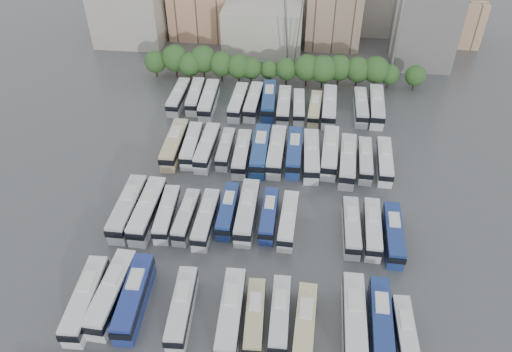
# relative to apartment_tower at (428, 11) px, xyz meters

# --- Properties ---
(ground) EXTENTS (220.00, 220.00, 0.00)m
(ground) POSITION_rel_apartment_tower_xyz_m (-34.00, -58.00, -13.00)
(ground) COLOR #424447
(ground) RESTS_ON ground
(tree_line) EXTENTS (65.83, 7.99, 8.11)m
(tree_line) POSITION_rel_apartment_tower_xyz_m (-35.13, -15.87, -8.56)
(tree_line) COLOR black
(tree_line) RESTS_ON ground
(city_buildings) EXTENTS (102.00, 35.00, 20.00)m
(city_buildings) POSITION_rel_apartment_tower_xyz_m (-41.46, 13.86, -5.13)
(city_buildings) COLOR #9E998E
(city_buildings) RESTS_ON ground
(apartment_tower) EXTENTS (14.00, 14.00, 26.00)m
(apartment_tower) POSITION_rel_apartment_tower_xyz_m (0.00, 0.00, 0.00)
(apartment_tower) COLOR silver
(apartment_tower) RESTS_ON ground
(bus_r0_s0) EXTENTS (3.44, 13.14, 4.09)m
(bus_r0_s0) POSITION_rel_apartment_tower_xyz_m (-55.42, -82.69, -10.99)
(bus_r0_s0) COLOR silver
(bus_r0_s0) RESTS_ON ground
(bus_r0_s1) EXTENTS (3.39, 13.39, 4.17)m
(bus_r0_s1) POSITION_rel_apartment_tower_xyz_m (-52.26, -81.22, -10.95)
(bus_r0_s1) COLOR silver
(bus_r0_s1) RESTS_ON ground
(bus_r0_s2) EXTENTS (3.44, 13.25, 4.12)m
(bus_r0_s2) POSITION_rel_apartment_tower_xyz_m (-49.01, -81.57, -10.98)
(bus_r0_s2) COLOR navy
(bus_r0_s2) RESTS_ON ground
(bus_r0_s4) EXTENTS (3.25, 12.18, 3.79)m
(bus_r0_s4) POSITION_rel_apartment_tower_xyz_m (-42.14, -82.44, -11.14)
(bus_r0_s4) COLOR silver
(bus_r0_s4) RESTS_ON ground
(bus_r0_s6) EXTENTS (3.30, 13.13, 4.09)m
(bus_r0_s6) POSITION_rel_apartment_tower_xyz_m (-35.43, -82.66, -10.99)
(bus_r0_s6) COLOR silver
(bus_r0_s6) RESTS_ON ground
(bus_r0_s7) EXTENTS (2.98, 11.18, 3.48)m
(bus_r0_s7) POSITION_rel_apartment_tower_xyz_m (-32.25, -82.69, -11.29)
(bus_r0_s7) COLOR #C1B584
(bus_r0_s7) RESTS_ON ground
(bus_r0_s8) EXTENTS (2.65, 11.39, 3.56)m
(bus_r0_s8) POSITION_rel_apartment_tower_xyz_m (-28.98, -81.98, -11.25)
(bus_r0_s8) COLOR silver
(bus_r0_s8) RESTS_ON ground
(bus_r0_s9) EXTENTS (3.03, 11.97, 3.73)m
(bus_r0_s9) POSITION_rel_apartment_tower_xyz_m (-25.63, -83.28, -11.17)
(bus_r0_s9) COLOR beige
(bus_r0_s9) RESTS_ON ground
(bus_r0_s11) EXTENTS (2.88, 13.12, 4.11)m
(bus_r0_s11) POSITION_rel_apartment_tower_xyz_m (-19.25, -81.65, -10.98)
(bus_r0_s11) COLOR silver
(bus_r0_s11) RESTS_ON ground
(bus_r0_s12) EXTENTS (2.99, 12.41, 3.87)m
(bus_r0_s12) POSITION_rel_apartment_tower_xyz_m (-15.76, -81.40, -11.10)
(bus_r0_s12) COLOR navy
(bus_r0_s12) RESTS_ON ground
(bus_r0_s13) EXTENTS (2.65, 10.85, 3.39)m
(bus_r0_s13) POSITION_rel_apartment_tower_xyz_m (-12.74, -83.12, -11.34)
(bus_r0_s13) COLOR silver
(bus_r0_s13) RESTS_ON ground
(bus_r1_s0) EXTENTS (2.97, 13.48, 4.23)m
(bus_r1_s0) POSITION_rel_apartment_tower_xyz_m (-55.42, -64.33, -10.92)
(bus_r1_s0) COLOR silver
(bus_r1_s0) RESTS_ON ground
(bus_r1_s1) EXTENTS (3.11, 13.49, 4.22)m
(bus_r1_s1) POSITION_rel_apartment_tower_xyz_m (-52.08, -64.45, -10.93)
(bus_r1_s1) COLOR white
(bus_r1_s1) RESTS_ON ground
(bus_r1_s2) EXTENTS (3.05, 11.48, 3.57)m
(bus_r1_s2) POSITION_rel_apartment_tower_xyz_m (-48.84, -64.59, -11.25)
(bus_r1_s2) COLOR silver
(bus_r1_s2) RESTS_ON ground
(bus_r1_s3) EXTENTS (2.70, 10.95, 3.42)m
(bus_r1_s3) POSITION_rel_apartment_tower_xyz_m (-45.55, -64.78, -11.32)
(bus_r1_s3) COLOR silver
(bus_r1_s3) RESTS_ON ground
(bus_r1_s4) EXTENTS (2.75, 11.86, 3.71)m
(bus_r1_s4) POSITION_rel_apartment_tower_xyz_m (-42.23, -65.16, -11.18)
(bus_r1_s4) COLOR silver
(bus_r1_s4) RESTS_ON ground
(bus_r1_s5) EXTENTS (2.47, 11.29, 3.54)m
(bus_r1_s5) POSITION_rel_apartment_tower_xyz_m (-39.06, -62.69, -11.26)
(bus_r1_s5) COLOR navy
(bus_r1_s5) RESTS_ON ground
(bus_r1_s6) EXTENTS (2.87, 13.08, 4.10)m
(bus_r1_s6) POSITION_rel_apartment_tower_xyz_m (-35.84, -62.90, -10.99)
(bus_r1_s6) COLOR silver
(bus_r1_s6) RESTS_ON ground
(bus_r1_s7) EXTENTS (2.42, 11.00, 3.45)m
(bus_r1_s7) POSITION_rel_apartment_tower_xyz_m (-32.26, -62.94, -11.31)
(bus_r1_s7) COLOR navy
(bus_r1_s7) RESTS_ON ground
(bus_r1_s8) EXTENTS (2.90, 11.58, 3.61)m
(bus_r1_s8) POSITION_rel_apartment_tower_xyz_m (-29.03, -63.88, -11.23)
(bus_r1_s8) COLOR white
(bus_r1_s8) RESTS_ON ground
(bus_r1_s11) EXTENTS (2.68, 11.57, 3.62)m
(bus_r1_s11) POSITION_rel_apartment_tower_xyz_m (-18.99, -64.26, -11.22)
(bus_r1_s11) COLOR silver
(bus_r1_s11) RESTS_ON ground
(bus_r1_s12) EXTENTS (2.83, 11.69, 3.65)m
(bus_r1_s12) POSITION_rel_apartment_tower_xyz_m (-15.73, -64.26, -11.21)
(bus_r1_s12) COLOR silver
(bus_r1_s12) RESTS_ON ground
(bus_r1_s13) EXTENTS (2.84, 12.06, 3.77)m
(bus_r1_s13) POSITION_rel_apartment_tower_xyz_m (-12.55, -65.17, -11.15)
(bus_r1_s13) COLOR navy
(bus_r1_s13) RESTS_ON ground
(bus_r2_s1) EXTENTS (3.10, 13.36, 4.18)m
(bus_r2_s1) POSITION_rel_apartment_tower_xyz_m (-52.16, -45.77, -10.95)
(bus_r2_s1) COLOR #CEBC8D
(bus_r2_s1) RESTS_ON ground
(bus_r2_s2) EXTENTS (3.07, 12.10, 3.77)m
(bus_r2_s2) POSITION_rel_apartment_tower_xyz_m (-48.90, -45.39, -11.15)
(bus_r2_s2) COLOR white
(bus_r2_s2) RESTS_ON ground
(bus_r2_s3) EXTENTS (3.08, 12.67, 3.95)m
(bus_r2_s3) POSITION_rel_apartment_tower_xyz_m (-45.75, -45.88, -11.06)
(bus_r2_s3) COLOR silver
(bus_r2_s3) RESTS_ON ground
(bus_r2_s4) EXTENTS (2.37, 10.78, 3.38)m
(bus_r2_s4) POSITION_rel_apartment_tower_xyz_m (-42.26, -45.56, -11.34)
(bus_r2_s4) COLOR silver
(bus_r2_s4) RESTS_ON ground
(bus_r2_s5) EXTENTS (2.86, 12.11, 3.78)m
(bus_r2_s5) POSITION_rel_apartment_tower_xyz_m (-38.88, -46.98, -11.14)
(bus_r2_s5) COLOR silver
(bus_r2_s5) RESTS_ON ground
(bus_r2_s6) EXTENTS (3.11, 13.43, 4.20)m
(bus_r2_s6) POSITION_rel_apartment_tower_xyz_m (-35.55, -45.90, -10.94)
(bus_r2_s6) COLOR navy
(bus_r2_s6) RESTS_ON ground
(bus_r2_s7) EXTENTS (2.99, 13.17, 4.13)m
(bus_r2_s7) POSITION_rel_apartment_tower_xyz_m (-32.47, -45.78, -10.97)
(bus_r2_s7) COLOR silver
(bus_r2_s7) RESTS_ON ground
(bus_r2_s8) EXTENTS (2.89, 12.65, 3.96)m
(bus_r2_s8) POSITION_rel_apartment_tower_xyz_m (-29.13, -45.45, -11.06)
(bus_r2_s8) COLOR navy
(bus_r2_s8) RESTS_ON ground
(bus_r2_s9) EXTENTS (3.40, 13.25, 4.12)m
(bus_r2_s9) POSITION_rel_apartment_tower_xyz_m (-25.89, -46.35, -10.98)
(bus_r2_s9) COLOR silver
(bus_r2_s9) RESTS_ON ground
(bus_r2_s10) EXTENTS (3.51, 13.46, 4.19)m
(bus_r2_s10) POSITION_rel_apartment_tower_xyz_m (-22.42, -44.89, -10.95)
(bus_r2_s10) COLOR silver
(bus_r2_s10) RESTS_ON ground
(bus_r2_s11) EXTENTS (3.56, 13.32, 4.14)m
(bus_r2_s11) POSITION_rel_apartment_tower_xyz_m (-19.18, -47.17, -10.97)
(bus_r2_s11) COLOR silver
(bus_r2_s11) RESTS_ON ground
(bus_r2_s12) EXTENTS (2.79, 11.40, 3.56)m
(bus_r2_s12) POSITION_rel_apartment_tower_xyz_m (-15.90, -46.22, -11.25)
(bus_r2_s12) COLOR silver
(bus_r2_s12) RESTS_ON ground
(bus_r2_s13) EXTENTS (2.99, 11.93, 3.72)m
(bus_r2_s13) POSITION_rel_apartment_tower_xyz_m (-12.35, -46.22, -11.18)
(bus_r2_s13) COLOR silver
(bus_r2_s13) RESTS_ON ground
(bus_r3_s0) EXTENTS (2.88, 12.23, 3.82)m
(bus_r3_s0) POSITION_rel_apartment_tower_xyz_m (-55.67, -27.74, -11.12)
(bus_r3_s0) COLOR silver
(bus_r3_s0) RESTS_ON ground
(bus_r3_s1) EXTENTS (3.21, 12.13, 3.77)m
(bus_r3_s1) POSITION_rel_apartment_tower_xyz_m (-52.09, -26.99, -11.15)
(bus_r3_s1) COLOR silver
(bus_r3_s1) RESTS_ON ground
(bus_r3_s2) EXTENTS (3.18, 13.27, 4.14)m
(bus_r3_s2) POSITION_rel_apartment_tower_xyz_m (-48.70, -28.58, -10.97)
(bus_r3_s2) COLOR silver
(bus_r3_s2) RESTS_ON ground
(bus_r3_s4) EXTENTS (3.08, 12.38, 3.86)m
(bus_r3_s4) POSITION_rel_apartment_tower_xyz_m (-42.27, -28.46, -11.11)
(bus_r3_s4) COLOR silver
(bus_r3_s4) RESTS_ON ground
(bus_r3_s5) EXTENTS (3.16, 12.48, 3.89)m
(bus_r3_s5) POSITION_rel_apartment_tower_xyz_m (-38.96, -27.87, -11.09)
(bus_r3_s5) COLOR silver
(bus_r3_s5) RESTS_ON ground
(bus_r3_s6) EXTENTS (3.38, 13.04, 4.06)m
(bus_r3_s6) POSITION_rel_apartment_tower_xyz_m (-35.68, -27.16, -11.01)
(bus_r3_s6) COLOR navy
(bus_r3_s6) RESTS_ON ground
(bus_r3_s7) EXTENTS (2.94, 12.38, 3.87)m
(bus_r3_s7) POSITION_rel_apartment_tower_xyz_m (-32.27, -28.76, -11.10)
(bus_r3_s7) COLOR silver
(bus_r3_s7) RESTS_ON ground
(bus_r3_s8) EXTENTS (2.92, 11.14, 3.46)m
(bus_r3_s8) POSITION_rel_apartment_tower_xyz_m (-29.05, -28.58, -11.30)
(bus_r3_s8) COLOR silver
(bus_r3_s8) RESTS_ON ground
(bus_r3_s9) EXTENTS (2.97, 11.20, 3.48)m
(bus_r3_s9) POSITION_rel_apartment_tower_xyz_m (-25.59, -28.99, -11.29)
(bus_r3_s9) COLOR beige
(bus_r3_s9) RESTS_ON ground
(bus_r3_s10) EXTENTS (3.26, 13.36, 4.17)m
(bus_r3_s10) POSITION_rel_apartment_tower_xyz_m (-22.57, -28.27, -10.95)
(bus_r3_s10) COLOR silver
(bus_r3_s10) RESTS_ON ground
(bus_r3_s12) EXTENTS (2.69, 12.18, 3.82)m
(bus_r3_s12) POSITION_rel_apartment_tower_xyz_m (-15.81, -27.41, -11.13)
(bus_r3_s12) COLOR silver
(bus_r3_s12) RESTS_ON ground
(bus_r3_s13) EXTENTS (3.46, 13.53, 4.21)m
(bus_r3_s13) POSITION_rel_apartment_tower_xyz_m (-12.49, -27.07, -10.93)
(bus_r3_s13) COLOR silver
(bus_r3_s13) RESTS_ON ground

